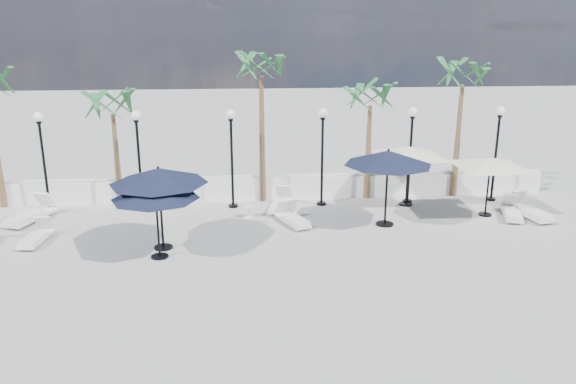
{
  "coord_description": "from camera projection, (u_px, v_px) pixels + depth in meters",
  "views": [
    {
      "loc": [
        0.36,
        -14.61,
        6.83
      ],
      "look_at": [
        1.89,
        3.33,
        1.5
      ],
      "focal_mm": 35.0,
      "sensor_mm": 36.0,
      "label": 1
    }
  ],
  "objects": [
    {
      "name": "ground",
      "position": [
        231.0,
        278.0,
        15.87
      ],
      "size": [
        100.0,
        100.0,
        0.0
      ],
      "primitive_type": "plane",
      "color": "#989893",
      "rests_on": "ground"
    },
    {
      "name": "balustrade",
      "position": [
        233.0,
        188.0,
        22.9
      ],
      "size": [
        26.0,
        0.3,
        1.01
      ],
      "color": "white",
      "rests_on": "ground"
    },
    {
      "name": "lamppost_1",
      "position": [
        42.0,
        148.0,
        20.8
      ],
      "size": [
        0.36,
        0.36,
        3.84
      ],
      "color": "black",
      "rests_on": "ground"
    },
    {
      "name": "lamppost_2",
      "position": [
        138.0,
        146.0,
        21.08
      ],
      "size": [
        0.36,
        0.36,
        3.84
      ],
      "color": "black",
      "rests_on": "ground"
    },
    {
      "name": "lamppost_3",
      "position": [
        231.0,
        145.0,
        21.37
      ],
      "size": [
        0.36,
        0.36,
        3.84
      ],
      "color": "black",
      "rests_on": "ground"
    },
    {
      "name": "lamppost_4",
      "position": [
        322.0,
        143.0,
        21.66
      ],
      "size": [
        0.36,
        0.36,
        3.84
      ],
      "color": "black",
      "rests_on": "ground"
    },
    {
      "name": "lamppost_5",
      "position": [
        411.0,
        142.0,
        21.94
      ],
      "size": [
        0.36,
        0.36,
        3.84
      ],
      "color": "black",
      "rests_on": "ground"
    },
    {
      "name": "lamppost_6",
      "position": [
        497.0,
        140.0,
        22.23
      ],
      "size": [
        0.36,
        0.36,
        3.84
      ],
      "color": "black",
      "rests_on": "ground"
    },
    {
      "name": "palm_1",
      "position": [
        113.0,
        110.0,
        21.41
      ],
      "size": [
        2.6,
        2.6,
        4.7
      ],
      "color": "brown",
      "rests_on": "ground"
    },
    {
      "name": "palm_2",
      "position": [
        261.0,
        73.0,
        21.49
      ],
      "size": [
        2.6,
        2.6,
        6.1
      ],
      "color": "brown",
      "rests_on": "ground"
    },
    {
      "name": "palm_3",
      "position": [
        370.0,
        102.0,
        22.17
      ],
      "size": [
        2.6,
        2.6,
        4.9
      ],
      "color": "brown",
      "rests_on": "ground"
    },
    {
      "name": "palm_4",
      "position": [
        463.0,
        81.0,
        22.25
      ],
      "size": [
        2.6,
        2.6,
        5.7
      ],
      "color": "brown",
      "rests_on": "ground"
    },
    {
      "name": "lounger_1",
      "position": [
        31.0,
        214.0,
        20.37
      ],
      "size": [
        1.39,
        2.27,
        0.81
      ],
      "rotation": [
        0.0,
        0.0,
        -0.35
      ],
      "color": "white",
      "rests_on": "ground"
    },
    {
      "name": "lounger_3",
      "position": [
        36.0,
        236.0,
        18.37
      ],
      "size": [
        0.74,
        1.8,
        0.65
      ],
      "rotation": [
        0.0,
        0.0,
        -0.1
      ],
      "color": "white",
      "rests_on": "ground"
    },
    {
      "name": "lounger_4",
      "position": [
        281.0,
        203.0,
        21.73
      ],
      "size": [
        1.1,
        2.02,
        0.72
      ],
      "rotation": [
        0.0,
        0.0,
        -0.26
      ],
      "color": "white",
      "rests_on": "ground"
    },
    {
      "name": "lounger_5",
      "position": [
        292.0,
        218.0,
        20.09
      ],
      "size": [
        1.23,
        1.89,
        0.68
      ],
      "rotation": [
        0.0,
        0.0,
        0.4
      ],
      "color": "white",
      "rests_on": "ground"
    },
    {
      "name": "lounger_6",
      "position": [
        512.0,
        212.0,
        20.77
      ],
      "size": [
        1.11,
        1.91,
        0.68
      ],
      "rotation": [
        0.0,
        0.0,
        -0.31
      ],
      "color": "white",
      "rests_on": "ground"
    },
    {
      "name": "lounger_7",
      "position": [
        530.0,
        210.0,
        20.83
      ],
      "size": [
        1.02,
        2.16,
        0.78
      ],
      "rotation": [
        0.0,
        0.0,
        0.17
      ],
      "color": "white",
      "rests_on": "ground"
    },
    {
      "name": "side_table_1",
      "position": [
        161.0,
        204.0,
        21.48
      ],
      "size": [
        0.5,
        0.5,
        0.49
      ],
      "color": "white",
      "rests_on": "ground"
    },
    {
      "name": "side_table_2",
      "position": [
        249.0,
        211.0,
        20.78
      ],
      "size": [
        0.45,
        0.45,
        0.43
      ],
      "color": "white",
      "rests_on": "ground"
    },
    {
      "name": "parasol_navy_left",
      "position": [
        159.0,
        176.0,
        17.3
      ],
      "size": [
        3.07,
        3.07,
        2.71
      ],
      "color": "black",
      "rests_on": "ground"
    },
    {
      "name": "parasol_navy_mid",
      "position": [
        155.0,
        192.0,
        16.68
      ],
      "size": [
        2.65,
        2.65,
        2.38
      ],
      "color": "black",
      "rests_on": "ground"
    },
    {
      "name": "parasol_navy_right",
      "position": [
        388.0,
        158.0,
        19.4
      ],
      "size": [
        3.11,
        3.11,
        2.79
      ],
      "color": "black",
      "rests_on": "ground"
    },
    {
      "name": "parasol_cream_sq_a",
      "position": [
        491.0,
        158.0,
        20.5
      ],
      "size": [
        4.82,
        4.82,
        2.37
      ],
      "color": "black",
      "rests_on": "ground"
    },
    {
      "name": "parasol_cream_sq_b",
      "position": [
        409.0,
        147.0,
        21.69
      ],
      "size": [
        5.05,
        5.05,
        2.53
      ],
      "color": "black",
      "rests_on": "ground"
    }
  ]
}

